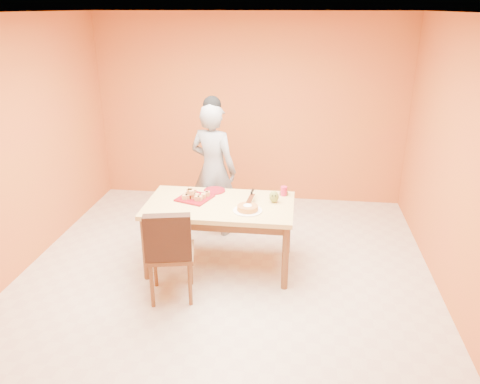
# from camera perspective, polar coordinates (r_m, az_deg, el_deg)

# --- Properties ---
(floor) EXTENTS (5.00, 5.00, 0.00)m
(floor) POSITION_cam_1_polar(r_m,az_deg,el_deg) (5.08, -2.10, -11.12)
(floor) COLOR beige
(floor) RESTS_ON ground
(ceiling) EXTENTS (5.00, 5.00, 0.00)m
(ceiling) POSITION_cam_1_polar(r_m,az_deg,el_deg) (4.27, -2.62, 21.00)
(ceiling) COLOR white
(ceiling) RESTS_ON wall_back
(wall_back) EXTENTS (4.50, 0.00, 4.50)m
(wall_back) POSITION_cam_1_polar(r_m,az_deg,el_deg) (6.89, 1.17, 9.96)
(wall_back) COLOR #C4592D
(wall_back) RESTS_ON floor
(wall_left) EXTENTS (0.00, 5.00, 5.00)m
(wall_left) POSITION_cam_1_polar(r_m,az_deg,el_deg) (5.34, -26.95, 4.10)
(wall_left) COLOR #C4592D
(wall_left) RESTS_ON floor
(wall_right) EXTENTS (0.00, 5.00, 5.00)m
(wall_right) POSITION_cam_1_polar(r_m,az_deg,el_deg) (4.69, 25.95, 2.06)
(wall_right) COLOR #C4592D
(wall_right) RESTS_ON floor
(dining_table) EXTENTS (1.60, 0.90, 0.76)m
(dining_table) POSITION_cam_1_polar(r_m,az_deg,el_deg) (5.12, -2.48, -2.37)
(dining_table) COLOR #DEC074
(dining_table) RESTS_ON floor
(dining_chair) EXTENTS (0.55, 0.62, 1.00)m
(dining_chair) POSITION_cam_1_polar(r_m,az_deg,el_deg) (4.67, -8.55, -7.17)
(dining_chair) COLOR brown
(dining_chair) RESTS_ON floor
(pastry_pile) EXTENTS (0.30, 0.30, 0.10)m
(pastry_pile) POSITION_cam_1_polar(r_m,az_deg,el_deg) (5.19, -5.56, -0.13)
(pastry_pile) COLOR tan
(pastry_pile) RESTS_ON pastry_platter
(person) EXTENTS (0.72, 0.59, 1.69)m
(person) POSITION_cam_1_polar(r_m,az_deg,el_deg) (5.87, -3.26, 2.71)
(person) COLOR gray
(person) RESTS_ON floor
(pastry_platter) EXTENTS (0.43, 0.43, 0.02)m
(pastry_platter) POSITION_cam_1_polar(r_m,az_deg,el_deg) (5.21, -5.54, -0.73)
(pastry_platter) COLOR maroon
(pastry_platter) RESTS_ON dining_table
(red_dinner_plate) EXTENTS (0.29, 0.29, 0.01)m
(red_dinner_plate) POSITION_cam_1_polar(r_m,az_deg,el_deg) (5.42, -3.12, 0.18)
(red_dinner_plate) COLOR maroon
(red_dinner_plate) RESTS_ON dining_table
(white_cake_plate) EXTENTS (0.39, 0.39, 0.01)m
(white_cake_plate) POSITION_cam_1_polar(r_m,az_deg,el_deg) (4.88, 0.93, -2.29)
(white_cake_plate) COLOR white
(white_cake_plate) RESTS_ON dining_table
(sponge_cake) EXTENTS (0.28, 0.28, 0.05)m
(sponge_cake) POSITION_cam_1_polar(r_m,az_deg,el_deg) (4.87, 0.93, -1.96)
(sponge_cake) COLOR #F09F3E
(sponge_cake) RESTS_ON white_cake_plate
(cake_server) EXTENTS (0.08, 0.28, 0.01)m
(cake_server) POSITION_cam_1_polar(r_m,az_deg,el_deg) (5.02, 1.28, -0.81)
(cake_server) COLOR silver
(cake_server) RESTS_ON sponge_cake
(egg_ornament) EXTENTS (0.12, 0.10, 0.13)m
(egg_ornament) POSITION_cam_1_polar(r_m,az_deg,el_deg) (5.09, 4.17, -0.58)
(egg_ornament) COLOR olive
(egg_ornament) RESTS_ON dining_table
(magenta_glass) EXTENTS (0.09, 0.09, 0.11)m
(magenta_glass) POSITION_cam_1_polar(r_m,az_deg,el_deg) (5.29, 5.36, 0.12)
(magenta_glass) COLOR #BE1C42
(magenta_glass) RESTS_ON dining_table
(checker_tin) EXTENTS (0.11, 0.11, 0.03)m
(checker_tin) POSITION_cam_1_polar(r_m,az_deg,el_deg) (5.32, 5.36, -0.19)
(checker_tin) COLOR #3C2110
(checker_tin) RESTS_ON dining_table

